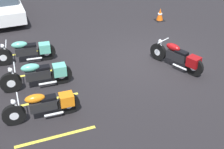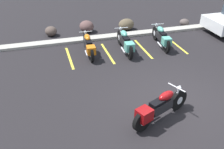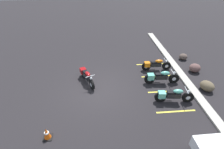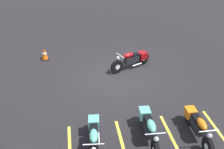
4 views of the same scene
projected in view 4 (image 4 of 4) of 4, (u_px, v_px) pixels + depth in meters
name	position (u px, v px, depth m)	size (l,w,h in m)	color
ground	(116.00, 76.00, 11.91)	(60.00, 60.00, 0.00)	black
motorcycle_maroon_featured	(132.00, 59.00, 12.35)	(2.03, 1.03, 0.85)	black
parked_bike_0	(197.00, 125.00, 8.48)	(0.59, 2.09, 0.82)	black
parked_bike_1	(149.00, 127.00, 8.36)	(0.62, 2.22, 0.87)	black
parked_bike_2	(94.00, 136.00, 8.02)	(0.63, 2.14, 0.84)	black
traffic_cone	(45.00, 54.00, 13.20)	(0.40, 0.40, 0.59)	black
stall_line_0	(218.00, 131.00, 8.87)	(0.10, 2.10, 0.00)	gold
stall_line_1	(171.00, 137.00, 8.64)	(0.10, 2.10, 0.00)	gold
stall_line_2	(122.00, 143.00, 8.40)	(0.10, 2.10, 0.00)	gold
stall_line_3	(70.00, 149.00, 8.16)	(0.10, 2.10, 0.00)	gold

